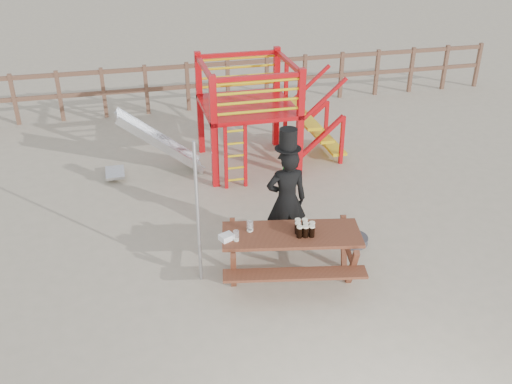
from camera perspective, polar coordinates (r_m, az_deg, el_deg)
name	(u,v)px	position (r m, az deg, el deg)	size (l,w,h in m)	color
ground	(292,266)	(8.40, 3.58, -7.42)	(60.00, 60.00, 0.00)	#B9AA90
back_fence	(208,80)	(14.28, -4.85, 11.12)	(15.09, 0.09, 1.20)	brown
playground_fort	(244,113)	(11.01, -1.21, 7.88)	(4.71, 1.84, 2.10)	red
picnic_table	(291,250)	(7.93, 3.52, -5.77)	(2.10, 1.64, 0.73)	brown
man_with_hat	(287,198)	(8.34, 3.08, -0.59)	(0.62, 0.43, 1.95)	black
metal_pole	(198,214)	(7.60, -5.85, -2.24)	(0.05, 0.05, 2.10)	#B2B2B7
parasol_base	(353,240)	(9.00, 9.68, -4.73)	(0.46, 0.46, 0.19)	#37373D
paper_bag	(227,237)	(7.61, -2.96, -4.53)	(0.18, 0.14, 0.08)	white
stout_pints	(304,228)	(7.73, 4.85, -3.64)	(0.28, 0.29, 0.17)	black
empty_glasses	(245,230)	(7.71, -1.06, -3.80)	(0.32, 0.27, 0.15)	silver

